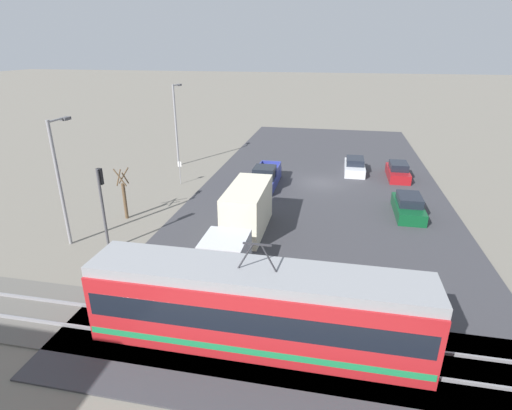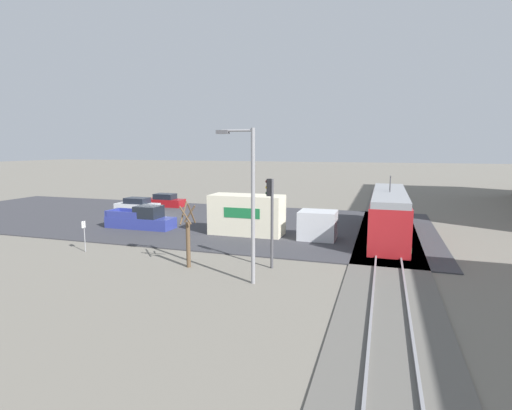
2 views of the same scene
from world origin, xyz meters
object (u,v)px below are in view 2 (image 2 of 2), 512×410
Objects in this scene: street_lamp_mid_block at (249,195)px; no_parking_sign at (84,233)px; box_truck at (263,217)px; pickup_truck at (142,219)px; sedan_car_2 at (137,205)px; sedan_car_1 at (237,205)px; sedan_car_0 at (165,201)px; street_tree at (188,238)px; traffic_light_pole at (271,211)px; light_rail_tram at (389,214)px.

street_lamp_mid_block reaches higher than no_parking_sign.
box_truck reaches higher than pickup_truck.
sedan_car_2 is (-7.71, -5.70, -0.13)m from pickup_truck.
pickup_truck reaches higher than sedan_car_1.
sedan_car_0 is (-11.18, -15.10, -0.81)m from box_truck.
sedan_car_0 is 19.93m from no_parking_sign.
sedan_car_1 is 19.16m from no_parking_sign.
street_tree is at bearing 83.15° from no_parking_sign.
sedan_car_1 is at bearing 87.78° from sedan_car_0.
traffic_light_pole reaches higher than street_tree.
traffic_light_pole is at bearing 61.09° from pickup_truck.
traffic_light_pole is 4.92m from street_tree.
sedan_car_1 is 0.60× the size of street_lamp_mid_block.
sedan_car_2 is at bearing -138.39° from street_tree.
light_rail_tram is at bearing 79.72° from sedan_car_2.
pickup_truck is 1.31× the size of sedan_car_0.
traffic_light_pole is at bearing -154.11° from sedan_car_1.
sedan_car_2 is (3.87, -1.08, -0.02)m from sedan_car_0.
street_lamp_mid_block reaches higher than box_truck.
street_lamp_mid_block is (1.49, 4.14, 2.76)m from street_tree.
no_parking_sign is (8.00, -9.73, -0.24)m from box_truck.
pickup_truck is at bearing 21.75° from sedan_car_0.
street_lamp_mid_block reaches higher than traffic_light_pole.
no_parking_sign reaches higher than sedan_car_2.
sedan_car_0 is 1.19× the size of street_tree.
pickup_truck is 1.55× the size of street_tree.
no_parking_sign is at bearing -60.38° from light_rail_tram.
pickup_truck is at bearing 159.36° from sedan_car_1.
box_truck is at bearing 169.05° from street_tree.
light_rail_tram is at bearing 70.75° from sedan_car_0.
sedan_car_2 is at bearing -133.69° from street_lamp_mid_block.
box_truck is at bearing 65.70° from sedan_car_2.
sedan_car_0 is 8.86m from sedan_car_1.
light_rail_tram is 1.40× the size of box_truck.
traffic_light_pole is at bearing 105.56° from street_tree.
traffic_light_pole is at bearing 172.81° from street_lamp_mid_block.
sedan_car_0 reaches higher than sedan_car_2.
box_truck is 1.92× the size of traffic_light_pole.
box_truck is 8.39m from traffic_light_pole.
light_rail_tram is 6.64× the size of no_parking_sign.
street_lamp_mid_block reaches higher than light_rail_tram.
no_parking_sign is (10.72, -18.85, -0.49)m from light_rail_tram.
street_lamp_mid_block is (17.76, 18.59, 3.79)m from sedan_car_2.
pickup_truck is 0.75× the size of street_lamp_mid_block.
sedan_car_2 is (-7.31, -16.18, -0.83)m from box_truck.
light_rail_tram reaches higher than street_tree.
street_lamp_mid_block is (21.29, 8.66, 3.77)m from sedan_car_1.
pickup_truck is 15.32m from traffic_light_pole.
box_truck is 9.13m from street_tree.
light_rail_tram reaches higher than no_parking_sign.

